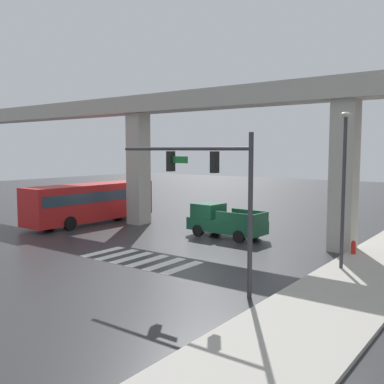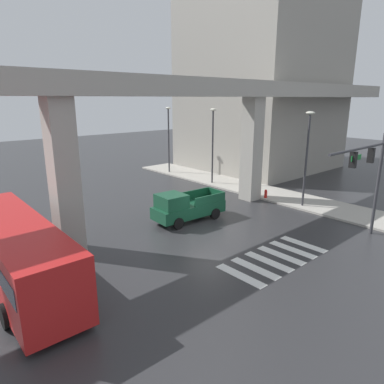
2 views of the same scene
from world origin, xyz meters
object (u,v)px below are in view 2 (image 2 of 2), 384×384
(traffic_signal_mast, at_px, (368,168))
(street_lamp_far_north, at_px, (169,132))
(street_lamp_mid_block, at_px, (213,137))
(pickup_truck, at_px, (185,207))
(city_bus, at_px, (16,249))
(street_lamp_near_corner, at_px, (307,148))
(fire_hydrant, at_px, (266,194))

(traffic_signal_mast, height_order, street_lamp_far_north, street_lamp_far_north)
(traffic_signal_mast, relative_size, street_lamp_mid_block, 0.90)
(pickup_truck, xyz_separation_m, traffic_signal_mast, (5.49, -9.36, 3.40))
(city_bus, height_order, street_lamp_near_corner, street_lamp_near_corner)
(city_bus, bearing_deg, street_lamp_near_corner, -6.54)
(fire_hydrant, bearing_deg, street_lamp_far_north, 88.31)
(street_lamp_mid_block, height_order, fire_hydrant, street_lamp_mid_block)
(pickup_truck, distance_m, fire_hydrant, 8.40)
(street_lamp_near_corner, height_order, street_lamp_mid_block, same)
(street_lamp_near_corner, xyz_separation_m, street_lamp_far_north, (0.00, 16.77, 0.00))
(city_bus, bearing_deg, fire_hydrant, 2.70)
(traffic_signal_mast, bearing_deg, street_lamp_near_corner, 60.29)
(street_lamp_far_north, relative_size, fire_hydrant, 8.52)
(street_lamp_far_north, bearing_deg, street_lamp_near_corner, -90.00)
(city_bus, relative_size, traffic_signal_mast, 1.67)
(street_lamp_near_corner, bearing_deg, street_lamp_mid_block, 90.00)
(street_lamp_near_corner, bearing_deg, fire_hydrant, 97.17)
(street_lamp_far_north, xyz_separation_m, fire_hydrant, (-0.40, -13.59, -4.13))
(traffic_signal_mast, distance_m, street_lamp_near_corner, 6.63)
(city_bus, relative_size, street_lamp_far_north, 1.50)
(city_bus, distance_m, traffic_signal_mast, 18.51)
(street_lamp_far_north, bearing_deg, city_bus, -143.71)
(street_lamp_mid_block, xyz_separation_m, fire_hydrant, (-0.40, -6.74, -4.13))
(city_bus, bearing_deg, street_lamp_mid_block, 21.18)
(street_lamp_near_corner, bearing_deg, pickup_truck, 157.65)
(city_bus, bearing_deg, pickup_truck, 6.97)
(pickup_truck, distance_m, traffic_signal_mast, 11.37)
(street_lamp_near_corner, relative_size, fire_hydrant, 8.52)
(pickup_truck, xyz_separation_m, city_bus, (-10.98, -1.34, 0.73))
(traffic_signal_mast, height_order, street_lamp_near_corner, street_lamp_near_corner)
(pickup_truck, xyz_separation_m, street_lamp_near_corner, (8.77, -3.61, 3.57))
(city_bus, distance_m, fire_hydrant, 19.42)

